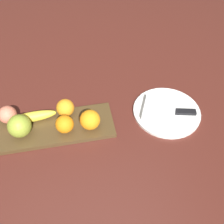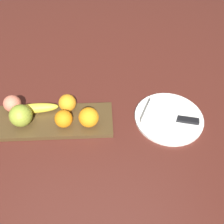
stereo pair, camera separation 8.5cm
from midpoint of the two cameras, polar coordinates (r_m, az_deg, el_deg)
The scene contains 11 objects.
ground_plane at distance 0.91m, azimuth -12.26°, elevation -3.10°, with size 2.40×2.40×0.00m, color #4A1F18.
fruit_tray at distance 0.91m, azimuth -10.55°, elevation -2.21°, with size 0.42×0.15×0.02m, color #48351C.
apple at distance 0.89m, azimuth -17.78°, elevation -1.09°, with size 0.08×0.08×0.08m, color olive.
banana at distance 0.93m, azimuth -14.77°, elevation 0.70°, with size 0.17×0.04×0.04m, color yellow.
orange_near_apple at distance 0.85m, azimuth -2.53°, elevation -1.38°, with size 0.07×0.07×0.07m, color orange.
orange_near_banana at distance 0.86m, azimuth -8.31°, elevation -1.71°, with size 0.06×0.06×0.06m, color orange.
orange_center at distance 0.90m, azimuth -7.61°, elevation 1.94°, with size 0.06×0.06×0.06m, color orange.
peach at distance 0.95m, azimuth -19.65°, elevation 1.69°, with size 0.06×0.06×0.06m, color #D97358.
dinner_plate at distance 0.94m, azimuth 15.50°, elevation -1.39°, with size 0.25×0.25×0.01m, color white.
folded_napkin at distance 0.92m, azimuth 13.85°, elevation -0.79°, with size 0.11×0.12×0.02m, color white.
knife at distance 0.93m, azimuth 18.29°, elevation -1.79°, with size 0.18×0.06×0.01m.
Camera 2 is at (-0.21, 0.57, 0.69)m, focal length 39.68 mm.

